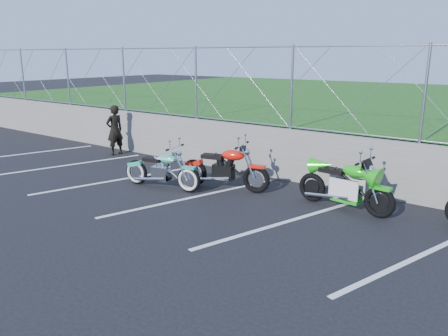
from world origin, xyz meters
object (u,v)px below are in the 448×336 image
Objects in this scene: naked_orange at (226,170)px; sportbike_green at (346,187)px; person_standing at (115,130)px; cruiser_turquoise at (163,171)px.

sportbike_green is at bearing -7.13° from naked_orange.
person_standing is (-4.96, 0.91, 0.31)m from naked_orange.
cruiser_turquoise is at bearing -158.48° from sportbike_green.
naked_orange is at bearing 87.99° from person_standing.
cruiser_turquoise is 0.98× the size of sportbike_green.
sportbike_green is at bearing 6.29° from cruiser_turquoise.
person_standing reaches higher than naked_orange.
sportbike_green reaches higher than cruiser_turquoise.
cruiser_turquoise is at bearing 73.56° from person_standing.
cruiser_turquoise is 0.95× the size of naked_orange.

